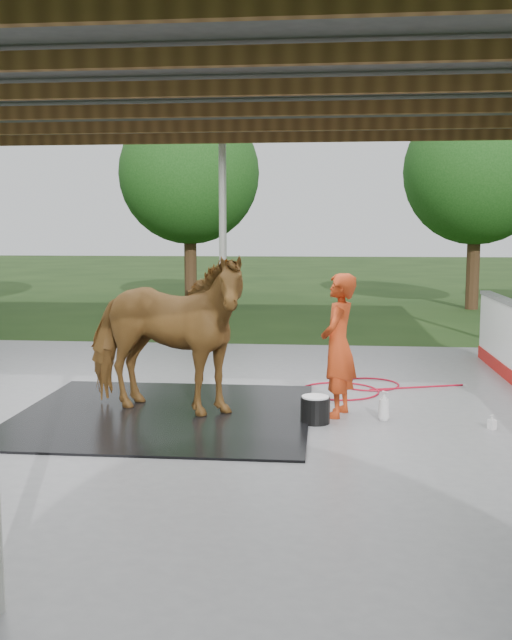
# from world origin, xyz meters

# --- Properties ---
(ground) EXTENTS (100.00, 100.00, 0.00)m
(ground) POSITION_xyz_m (0.00, 0.00, 0.00)
(ground) COLOR #1E3814
(concrete_slab) EXTENTS (12.00, 10.00, 0.05)m
(concrete_slab) POSITION_xyz_m (0.00, 0.00, 0.03)
(concrete_slab) COLOR slate
(concrete_slab) RESTS_ON ground
(pavilion_structure) EXTENTS (12.60, 10.60, 4.05)m
(pavilion_structure) POSITION_xyz_m (0.00, -0.00, 3.97)
(pavilion_structure) COLOR beige
(pavilion_structure) RESTS_ON ground
(tree_belt) EXTENTS (28.00, 28.00, 5.80)m
(tree_belt) POSITION_xyz_m (0.30, 0.90, 3.79)
(tree_belt) COLOR #382314
(tree_belt) RESTS_ON ground
(rubber_mat) EXTENTS (3.43, 3.22, 0.03)m
(rubber_mat) POSITION_xyz_m (0.00, -0.29, 0.06)
(rubber_mat) COLOR black
(rubber_mat) RESTS_ON concrete_slab
(horse) EXTENTS (2.42, 1.57, 1.89)m
(horse) POSITION_xyz_m (0.00, -0.29, 1.02)
(horse) COLOR brown
(horse) RESTS_ON rubber_mat
(handler) EXTENTS (0.56, 0.70, 1.68)m
(handler) POSITION_xyz_m (2.05, -0.13, 0.89)
(handler) COLOR #B33613
(handler) RESTS_ON concrete_slab
(wash_bucket) EXTENTS (0.33, 0.33, 0.31)m
(wash_bucket) POSITION_xyz_m (1.79, -0.48, 0.21)
(wash_bucket) COLOR black
(wash_bucket) RESTS_ON concrete_slab
(soap_bottle_a) EXTENTS (0.18, 0.18, 0.34)m
(soap_bottle_a) POSITION_xyz_m (2.58, -0.29, 0.22)
(soap_bottle_a) COLOR silver
(soap_bottle_a) RESTS_ON concrete_slab
(soap_bottle_b) EXTENTS (0.11, 0.11, 0.17)m
(soap_bottle_b) POSITION_xyz_m (3.73, -0.56, 0.13)
(soap_bottle_b) COLOR #338CD8
(soap_bottle_b) RESTS_ON concrete_slab
(hose_coil) EXTENTS (2.28, 1.42, 0.02)m
(hose_coil) POSITION_xyz_m (2.28, 1.30, 0.06)
(hose_coil) COLOR #A30B21
(hose_coil) RESTS_ON concrete_slab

